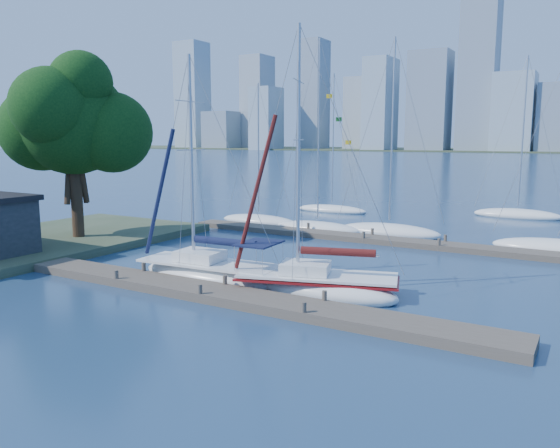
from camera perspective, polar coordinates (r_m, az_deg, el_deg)
The scene contains 12 objects.
ground at distance 24.44m, azimuth -7.00°, elevation -7.62°, with size 700.00×700.00×0.00m, color navy.
near_dock at distance 24.39m, azimuth -7.01°, elevation -7.17°, with size 26.00×2.00×0.40m, color #4F4539.
far_dock at distance 37.31m, azimuth 10.60°, elevation -1.67°, with size 30.00×1.80×0.36m, color #4F4539.
shore at distance 38.60m, azimuth -24.67°, elevation -1.88°, with size 12.00×22.00×0.50m, color #38472D.
tree at distance 38.11m, azimuth -20.89°, elevation 10.29°, with size 9.41×8.58×12.29m.
sailboat_navy at distance 27.13m, azimuth -7.41°, elevation -3.99°, with size 7.97×3.06×11.43m.
sailboat_maroon at distance 24.67m, azimuth 3.87°, elevation -5.00°, with size 8.04×4.64×12.31m.
bg_boat_0 at distance 45.16m, azimuth -2.22°, elevation 0.39°, with size 7.25×3.30×11.64m.
bg_boat_1 at distance 41.48m, azimuth 3.95°, elevation -0.34°, with size 7.18×2.97×14.45m.
bg_boat_2 at distance 40.41m, azimuth 11.34°, elevation -0.71°, with size 7.95×3.91×14.28m.
bg_boat_6 at distance 52.47m, azimuth 5.46°, elevation 1.55°, with size 7.14×2.45×13.20m.
bg_boat_7 at distance 52.76m, azimuth 23.57°, elevation 0.93°, with size 7.75×4.92×14.33m.
Camera 1 is at (14.31, -18.57, 6.92)m, focal length 35.00 mm.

